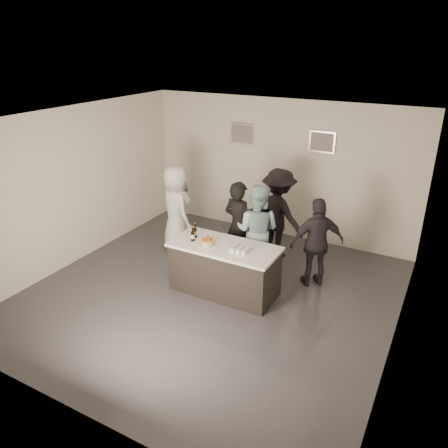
{
  "coord_description": "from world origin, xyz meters",
  "views": [
    {
      "loc": [
        3.32,
        -5.61,
        4.13
      ],
      "look_at": [
        0.0,
        0.5,
        1.15
      ],
      "focal_mm": 35.0,
      "sensor_mm": 36.0,
      "label": 1
    }
  ],
  "objects_px": {
    "person_guest_back": "(278,214)",
    "bar_counter": "(224,269)",
    "person_guest_left": "(176,209)",
    "cake": "(208,242)",
    "beer_bottle_a": "(195,230)",
    "beer_bottle_b": "(193,234)",
    "person_main_black": "(238,226)",
    "person_main_blue": "(257,230)",
    "person_guest_right": "(317,243)"
  },
  "relations": [
    {
      "from": "bar_counter",
      "to": "beer_bottle_a",
      "type": "bearing_deg",
      "value": 175.71
    },
    {
      "from": "person_guest_left",
      "to": "person_guest_back",
      "type": "bearing_deg",
      "value": -127.08
    },
    {
      "from": "person_guest_left",
      "to": "cake",
      "type": "bearing_deg",
      "value": 173.75
    },
    {
      "from": "person_guest_right",
      "to": "person_guest_back",
      "type": "height_order",
      "value": "person_guest_back"
    },
    {
      "from": "beer_bottle_a",
      "to": "person_guest_right",
      "type": "relative_size",
      "value": 0.16
    },
    {
      "from": "person_main_black",
      "to": "person_guest_right",
      "type": "distance_m",
      "value": 1.48
    },
    {
      "from": "person_guest_back",
      "to": "person_guest_left",
      "type": "bearing_deg",
      "value": 39.36
    },
    {
      "from": "person_guest_back",
      "to": "bar_counter",
      "type": "bearing_deg",
      "value": 99.97
    },
    {
      "from": "bar_counter",
      "to": "person_guest_left",
      "type": "xyz_separation_m",
      "value": [
        -1.67,
        1.01,
        0.45
      ]
    },
    {
      "from": "beer_bottle_a",
      "to": "person_main_black",
      "type": "bearing_deg",
      "value": 62.46
    },
    {
      "from": "beer_bottle_b",
      "to": "person_guest_right",
      "type": "bearing_deg",
      "value": 30.57
    },
    {
      "from": "cake",
      "to": "person_main_black",
      "type": "bearing_deg",
      "value": 84.57
    },
    {
      "from": "person_guest_right",
      "to": "person_guest_back",
      "type": "distance_m",
      "value": 1.27
    },
    {
      "from": "beer_bottle_b",
      "to": "person_main_blue",
      "type": "distance_m",
      "value": 1.26
    },
    {
      "from": "beer_bottle_b",
      "to": "person_guest_back",
      "type": "relative_size",
      "value": 0.14
    },
    {
      "from": "person_main_black",
      "to": "person_guest_left",
      "type": "relative_size",
      "value": 0.97
    },
    {
      "from": "person_main_black",
      "to": "cake",
      "type": "bearing_deg",
      "value": 97.75
    },
    {
      "from": "bar_counter",
      "to": "cake",
      "type": "height_order",
      "value": "cake"
    },
    {
      "from": "bar_counter",
      "to": "beer_bottle_b",
      "type": "bearing_deg",
      "value": -169.88
    },
    {
      "from": "person_main_blue",
      "to": "person_guest_left",
      "type": "bearing_deg",
      "value": -9.23
    },
    {
      "from": "beer_bottle_b",
      "to": "person_guest_left",
      "type": "distance_m",
      "value": 1.57
    },
    {
      "from": "beer_bottle_b",
      "to": "person_guest_right",
      "type": "distance_m",
      "value": 2.18
    },
    {
      "from": "person_main_black",
      "to": "person_guest_left",
      "type": "distance_m",
      "value": 1.5
    },
    {
      "from": "bar_counter",
      "to": "beer_bottle_a",
      "type": "xyz_separation_m",
      "value": [
        -0.61,
        0.05,
        0.58
      ]
    },
    {
      "from": "person_main_blue",
      "to": "beer_bottle_b",
      "type": "bearing_deg",
      "value": 46.84
    },
    {
      "from": "cake",
      "to": "person_guest_right",
      "type": "distance_m",
      "value": 1.92
    },
    {
      "from": "beer_bottle_a",
      "to": "person_guest_back",
      "type": "bearing_deg",
      "value": 62.67
    },
    {
      "from": "person_guest_left",
      "to": "person_main_blue",
      "type": "bearing_deg",
      "value": -151.55
    },
    {
      "from": "cake",
      "to": "beer_bottle_b",
      "type": "xyz_separation_m",
      "value": [
        -0.3,
        0.0,
        0.09
      ]
    },
    {
      "from": "beer_bottle_a",
      "to": "person_main_blue",
      "type": "bearing_deg",
      "value": 46.16
    },
    {
      "from": "cake",
      "to": "beer_bottle_a",
      "type": "xyz_separation_m",
      "value": [
        -0.34,
        0.15,
        0.09
      ]
    },
    {
      "from": "bar_counter",
      "to": "beer_bottle_b",
      "type": "relative_size",
      "value": 7.15
    },
    {
      "from": "person_guest_left",
      "to": "person_guest_right",
      "type": "height_order",
      "value": "person_guest_left"
    },
    {
      "from": "beer_bottle_b",
      "to": "person_main_black",
      "type": "height_order",
      "value": "person_main_black"
    },
    {
      "from": "bar_counter",
      "to": "person_guest_back",
      "type": "relative_size",
      "value": 1.02
    },
    {
      "from": "person_main_black",
      "to": "person_guest_left",
      "type": "xyz_separation_m",
      "value": [
        -1.49,
        0.14,
        0.02
      ]
    },
    {
      "from": "person_guest_right",
      "to": "beer_bottle_b",
      "type": "bearing_deg",
      "value": -7.1
    },
    {
      "from": "bar_counter",
      "to": "person_main_blue",
      "type": "xyz_separation_m",
      "value": [
        0.2,
        0.89,
        0.43
      ]
    },
    {
      "from": "bar_counter",
      "to": "beer_bottle_a",
      "type": "distance_m",
      "value": 0.84
    },
    {
      "from": "cake",
      "to": "person_guest_left",
      "type": "height_order",
      "value": "person_guest_left"
    },
    {
      "from": "person_main_blue",
      "to": "person_guest_right",
      "type": "relative_size",
      "value": 1.07
    },
    {
      "from": "person_guest_left",
      "to": "beer_bottle_a",
      "type": "bearing_deg",
      "value": 169.97
    },
    {
      "from": "beer_bottle_b",
      "to": "person_main_blue",
      "type": "height_order",
      "value": "person_main_blue"
    },
    {
      "from": "cake",
      "to": "beer_bottle_b",
      "type": "distance_m",
      "value": 0.31
    },
    {
      "from": "beer_bottle_a",
      "to": "beer_bottle_b",
      "type": "bearing_deg",
      "value": -74.09
    },
    {
      "from": "beer_bottle_a",
      "to": "person_guest_right",
      "type": "height_order",
      "value": "person_guest_right"
    },
    {
      "from": "beer_bottle_a",
      "to": "person_guest_left",
      "type": "height_order",
      "value": "person_guest_left"
    },
    {
      "from": "bar_counter",
      "to": "person_guest_right",
      "type": "xyz_separation_m",
      "value": [
        1.3,
        1.0,
        0.37
      ]
    },
    {
      "from": "beer_bottle_b",
      "to": "person_main_blue",
      "type": "relative_size",
      "value": 0.15
    },
    {
      "from": "beer_bottle_a",
      "to": "beer_bottle_b",
      "type": "xyz_separation_m",
      "value": [
        0.04,
        -0.15,
        0.0
      ]
    }
  ]
}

